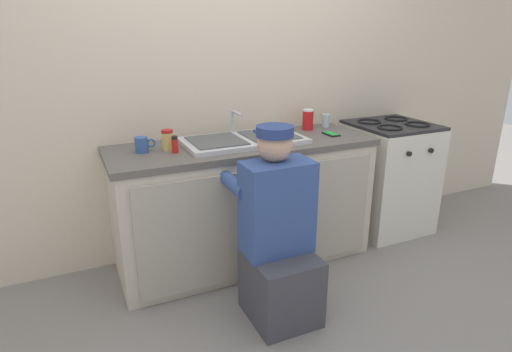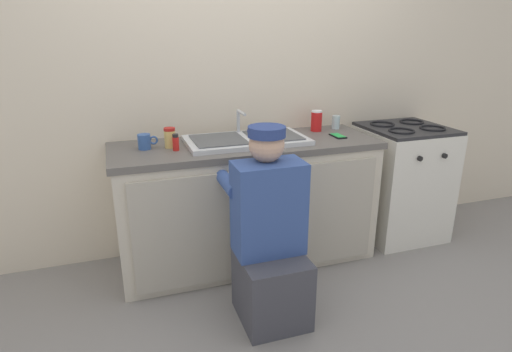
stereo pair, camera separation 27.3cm
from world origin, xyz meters
The scene contains 13 objects.
ground_plane centered at (0.00, 0.00, 0.00)m, with size 12.00×12.00×0.00m, color gray.
back_wall centered at (0.00, 0.65, 1.25)m, with size 6.00×0.10×2.50m, color beige.
counter_cabinet centered at (0.00, 0.29, 0.41)m, with size 1.75×0.62×0.82m.
countertop centered at (0.00, 0.30, 0.84)m, with size 1.79×0.62×0.04m, color #5B5651.
sink_double_basin centered at (0.00, 0.30, 0.88)m, with size 0.80×0.44×0.19m.
stove_range centered at (1.27, 0.30, 0.44)m, with size 0.60×0.62×0.89m.
plumber_person centered at (-0.08, -0.37, 0.46)m, with size 0.42×0.61×1.10m.
spice_bottle_red centered at (-0.48, 0.25, 0.92)m, with size 0.04×0.04×0.10m.
cell_phone centered at (0.66, 0.24, 0.87)m, with size 0.07×0.14×0.01m.
coffee_mug centered at (-0.65, 0.34, 0.91)m, with size 0.13×0.08×0.09m.
soda_cup_red centered at (0.59, 0.46, 0.94)m, with size 0.08×0.08×0.15m.
water_glass centered at (0.76, 0.48, 0.91)m, with size 0.06×0.06×0.10m.
condiment_jar centered at (-0.50, 0.33, 0.93)m, with size 0.07×0.07×0.13m.
Camera 2 is at (-0.82, -2.35, 1.58)m, focal length 30.00 mm.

